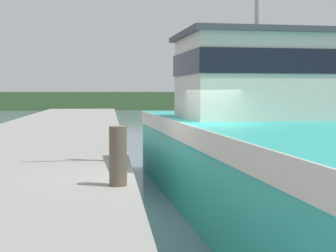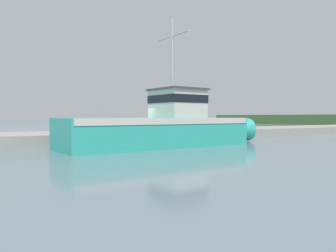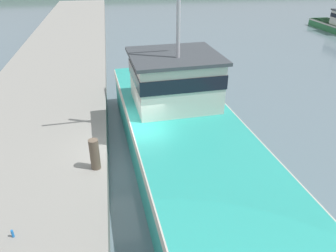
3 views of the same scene
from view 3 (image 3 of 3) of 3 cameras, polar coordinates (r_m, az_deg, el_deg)
The scene contains 5 objects.
ground_plane at distance 12.40m, azimuth -6.18°, elevation -7.05°, with size 320.00×320.00×0.00m, color slate.
dock_pier at distance 12.68m, azimuth -24.50°, elevation -6.81°, with size 6.13×80.00×0.78m, color gray.
fishing_boat_main at distance 12.28m, azimuth 2.19°, elevation 0.05°, with size 4.63×14.95×8.39m.
mooring_post at distance 10.91m, azimuth -12.65°, elevation -4.82°, with size 0.32×0.32×1.07m, color brown.
water_bottle_by_bike at distance 9.49m, azimuth -25.45°, elevation -16.57°, with size 0.06×0.06×0.22m, color blue.
Camera 3 is at (-0.41, -10.11, 7.18)m, focal length 35.00 mm.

